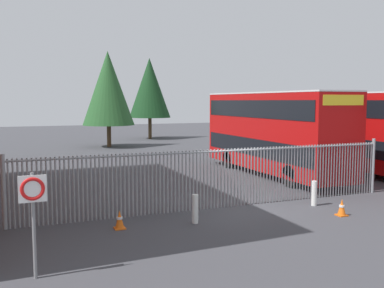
% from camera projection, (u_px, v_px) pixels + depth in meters
% --- Properties ---
extents(ground_plane, '(100.00, 100.00, 0.00)m').
position_uv_depth(ground_plane, '(165.00, 174.00, 23.84)').
color(ground_plane, '#3D3D42').
extents(palisade_fence, '(14.84, 0.14, 2.35)m').
position_uv_depth(palisade_fence, '(220.00, 176.00, 16.15)').
color(palisade_fence, gray).
rests_on(palisade_fence, ground).
extents(double_decker_bus_near_gate, '(2.54, 10.81, 4.42)m').
position_uv_depth(double_decker_bus_near_gate, '(377.00, 130.00, 22.95)').
color(double_decker_bus_near_gate, '#B70C0C').
rests_on(double_decker_bus_near_gate, ground).
extents(double_decker_bus_behind_fence_left, '(2.54, 10.81, 4.42)m').
position_uv_depth(double_decker_bus_behind_fence_left, '(273.00, 130.00, 23.34)').
color(double_decker_bus_behind_fence_left, '#B70C0C').
rests_on(double_decker_bus_behind_fence_left, ground).
extents(bollard_near_left, '(0.20, 0.20, 0.95)m').
position_uv_depth(bollard_near_left, '(195.00, 209.00, 14.15)').
color(bollard_near_left, silver).
rests_on(bollard_near_left, ground).
extents(bollard_center_front, '(0.20, 0.20, 0.95)m').
position_uv_depth(bollard_center_front, '(314.00, 193.00, 16.54)').
color(bollard_center_front, silver).
rests_on(bollard_center_front, ground).
extents(traffic_cone_by_gate, '(0.34, 0.34, 0.59)m').
position_uv_depth(traffic_cone_by_gate, '(120.00, 220.00, 13.56)').
color(traffic_cone_by_gate, orange).
rests_on(traffic_cone_by_gate, ground).
extents(traffic_cone_mid_forecourt, '(0.34, 0.34, 0.59)m').
position_uv_depth(traffic_cone_mid_forecourt, '(342.00, 208.00, 15.10)').
color(traffic_cone_mid_forecourt, orange).
rests_on(traffic_cone_mid_forecourt, ground).
extents(speed_limit_sign_post, '(0.60, 0.14, 2.40)m').
position_uv_depth(speed_limit_sign_post, '(33.00, 201.00, 9.59)').
color(speed_limit_sign_post, slate).
rests_on(speed_limit_sign_post, ground).
extents(tree_tall_back, '(4.40, 4.40, 8.18)m').
position_uv_depth(tree_tall_back, '(108.00, 88.00, 37.21)').
color(tree_tall_back, '#4C3823').
rests_on(tree_tall_back, ground).
extents(tree_short_side, '(4.31, 4.31, 8.38)m').
position_uv_depth(tree_short_side, '(150.00, 88.00, 45.30)').
color(tree_short_side, '#4C3823').
rests_on(tree_short_side, ground).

